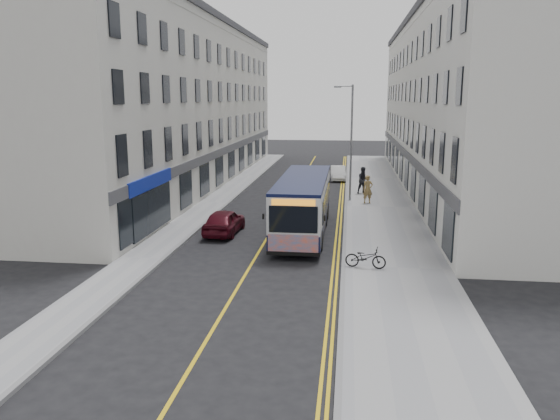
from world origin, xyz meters
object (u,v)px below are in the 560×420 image
(pedestrian_far, at_px, (363,180))
(pedestrian_near, at_px, (368,189))
(city_bus, at_px, (303,203))
(car_maroon, at_px, (224,221))
(streetlamp, at_px, (350,139))
(car_white, at_px, (338,173))
(bicycle, at_px, (366,258))

(pedestrian_far, bearing_deg, pedestrian_near, -104.18)
(city_bus, height_order, car_maroon, city_bus)
(pedestrian_near, xyz_separation_m, car_maroon, (-7.84, -9.06, -0.40))
(streetlamp, xyz_separation_m, car_white, (-0.97, 10.29, -3.77))
(streetlamp, distance_m, pedestrian_near, 3.66)
(pedestrian_far, height_order, car_white, pedestrian_far)
(car_maroon, bearing_deg, pedestrian_far, -118.09)
(bicycle, xyz_separation_m, car_white, (-1.71, 25.72, 0.04))
(car_white, xyz_separation_m, car_maroon, (-5.60, -20.25, 0.06))
(city_bus, height_order, car_white, city_bus)
(pedestrian_near, height_order, car_white, pedestrian_near)
(pedestrian_near, bearing_deg, car_white, 85.17)
(pedestrian_far, distance_m, car_white, 7.68)
(pedestrian_far, bearing_deg, car_white, 88.22)
(city_bus, relative_size, bicycle, 6.14)
(streetlamp, distance_m, car_white, 11.00)
(pedestrian_near, relative_size, pedestrian_far, 0.96)
(pedestrian_far, distance_m, car_maroon, 14.97)
(pedestrian_far, bearing_deg, bicycle, -108.23)
(city_bus, distance_m, bicycle, 6.87)
(city_bus, xyz_separation_m, car_white, (1.43, 19.71, -1.06))
(streetlamp, bearing_deg, pedestrian_far, 69.79)
(streetlamp, xyz_separation_m, pedestrian_near, (1.27, -0.91, -3.31))
(streetlamp, relative_size, car_white, 2.16)
(bicycle, relative_size, pedestrian_near, 0.90)
(car_white, relative_size, car_maroon, 0.94)
(car_white, distance_m, car_maroon, 21.01)
(streetlamp, bearing_deg, city_bus, -104.27)
(bicycle, bearing_deg, car_maroon, 62.39)
(city_bus, xyz_separation_m, pedestrian_far, (3.46, 12.33, -0.55))
(pedestrian_near, bearing_deg, car_maroon, -147.03)
(bicycle, xyz_separation_m, pedestrian_near, (0.53, 14.53, 0.50))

